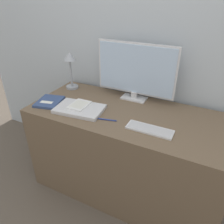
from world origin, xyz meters
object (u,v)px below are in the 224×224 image
at_px(notebook, 49,102).
at_px(pen, 107,120).
at_px(laptop, 80,109).
at_px(desk_lamp, 70,65).
at_px(monitor, 135,71).
at_px(keyboard, 150,129).
at_px(ereader, 79,105).

distance_m(notebook, pen, 0.53).
height_order(laptop, desk_lamp, desk_lamp).
distance_m(laptop, notebook, 0.28).
xyz_separation_m(monitor, laptop, (-0.29, -0.36, -0.22)).
bearing_deg(keyboard, ereader, 175.62).
xyz_separation_m(keyboard, ereader, (-0.56, 0.04, 0.02)).
relative_size(laptop, desk_lamp, 1.15).
height_order(notebook, pen, notebook).
relative_size(notebook, pen, 1.90).
height_order(ereader, pen, ereader).
bearing_deg(notebook, laptop, 0.60).
relative_size(ereader, notebook, 0.70).
height_order(monitor, pen, monitor).
bearing_deg(laptop, desk_lamp, 132.53).
height_order(keyboard, ereader, ereader).
distance_m(ereader, notebook, 0.27).
bearing_deg(keyboard, laptop, 178.18).
bearing_deg(monitor, notebook, -147.22).
bearing_deg(pen, ereader, 167.86).
bearing_deg(ereader, monitor, 47.91).
xyz_separation_m(ereader, pen, (0.26, -0.06, -0.03)).
relative_size(monitor, pen, 4.87).
distance_m(monitor, pen, 0.46).
xyz_separation_m(monitor, pen, (-0.04, -0.39, -0.23)).
xyz_separation_m(desk_lamp, pen, (0.54, -0.35, -0.21)).
distance_m(keyboard, ereader, 0.56).
xyz_separation_m(keyboard, desk_lamp, (-0.83, 0.34, 0.20)).
bearing_deg(laptop, monitor, 51.68).
distance_m(laptop, desk_lamp, 0.47).
bearing_deg(ereader, desk_lamp, 133.15).
height_order(keyboard, notebook, notebook).
relative_size(laptop, ereader, 2.15).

